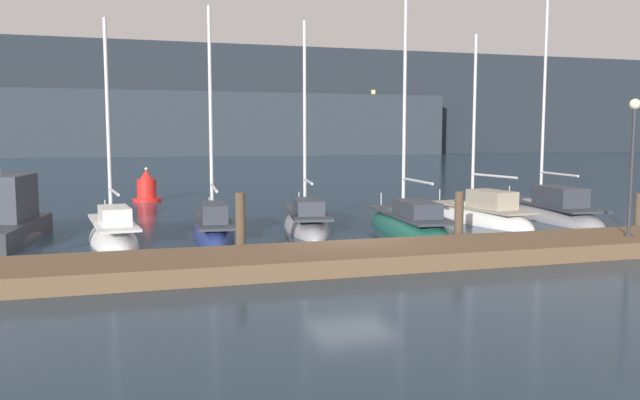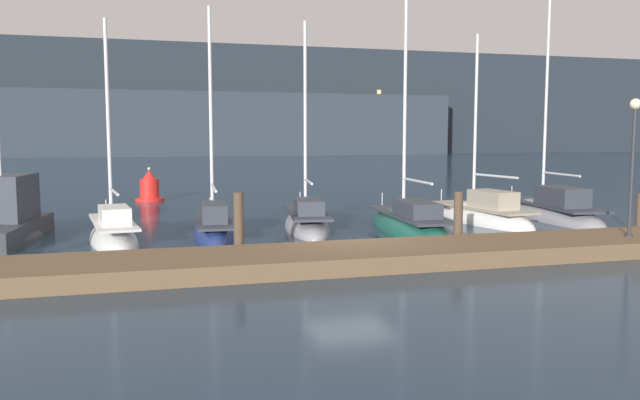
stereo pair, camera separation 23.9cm
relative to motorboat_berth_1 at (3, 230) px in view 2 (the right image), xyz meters
name	(u,v)px [view 2 (the right image)]	position (x,y,z in m)	size (l,w,h in m)	color
ground_plane	(350,251)	(10.44, -4.75, -0.34)	(400.00, 400.00, 0.00)	#1E3347
dock	(373,256)	(10.44, -6.74, -0.12)	(28.71, 2.80, 0.45)	brown
mooring_pile_1	(239,226)	(7.05, -5.09, 0.59)	(0.28, 0.28, 1.87)	#4C3D2D
mooring_pile_2	(458,220)	(13.82, -5.09, 0.53)	(0.28, 0.28, 1.74)	#4C3D2D
mooring_pile_3	(640,216)	(20.60, -5.09, 0.42)	(0.28, 0.28, 1.52)	#4C3D2D
motorboat_berth_1	(3,230)	(0.00, 0.00, 0.00)	(2.71, 6.09, 4.04)	#2D3338
sailboat_berth_2	(114,238)	(3.50, -1.22, -0.20)	(2.19, 5.54, 7.79)	white
sailboat_berth_3	(213,232)	(6.77, -0.72, -0.22)	(1.71, 6.14, 8.58)	navy
sailboat_berth_4	(307,225)	(10.29, -0.03, -0.22)	(2.47, 6.27, 8.28)	gray
sailboat_berth_5	(409,229)	(13.61, -1.81, -0.24)	(2.15, 6.87, 9.50)	#195647
sailboat_berth_6	(481,219)	(17.43, -0.23, -0.22)	(2.47, 6.26, 8.23)	white
sailboat_berth_7	(550,216)	(20.78, 0.01, -0.21)	(2.72, 7.64, 10.32)	gray
channel_buoy	(149,189)	(4.67, 11.85, 0.31)	(1.48, 1.48, 1.80)	red
dock_lamppost	(633,145)	(18.46, -7.00, 2.83)	(0.32, 0.32, 4.08)	#2D2D33
hillside_backdrop	(157,105)	(6.48, 98.54, 8.94)	(240.00, 23.00, 20.10)	#232B33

